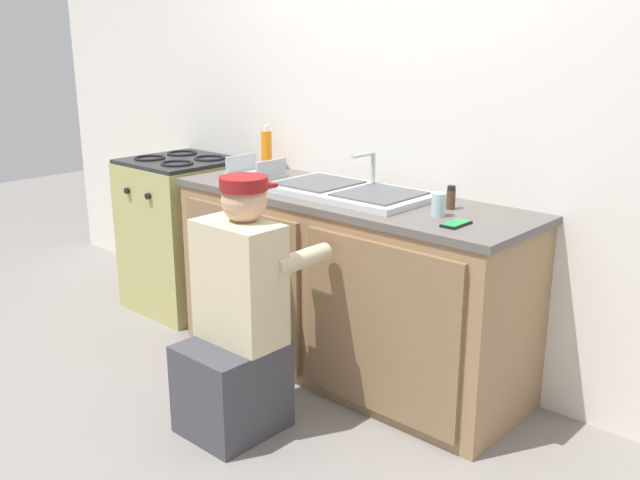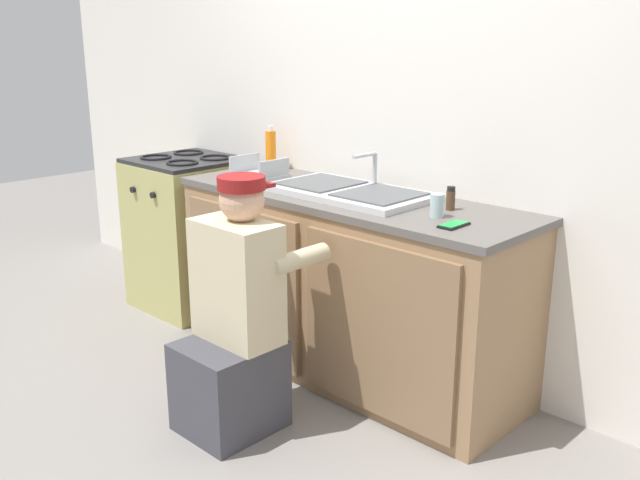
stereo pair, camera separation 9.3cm
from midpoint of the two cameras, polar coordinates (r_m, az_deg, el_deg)
The scene contains 12 objects.
ground_plane at distance 3.54m, azimuth -0.38°, elevation -11.77°, with size 12.00×12.00×0.00m, color gray.
back_wall at distance 3.64m, azimuth 6.85°, elevation 9.61°, with size 6.00×0.10×2.50m, color silver.
counter_cabinet at distance 3.56m, azimuth 2.89°, elevation -3.90°, with size 1.85×0.62×0.88m.
countertop at distance 3.43m, azimuth 3.10°, elevation 3.32°, with size 1.89×0.62×0.04m, color #5B5651.
sink_double_basin at distance 3.43m, azimuth 3.13°, elevation 3.92°, with size 0.80×0.44×0.19m.
stove_range at distance 4.49m, azimuth -9.82°, elevation 0.59°, with size 0.60×0.62×0.95m.
plumber_person at distance 3.07m, azimuth -5.96°, elevation -6.94°, with size 0.42×0.61×1.10m.
cell_phone at distance 2.93m, azimuth 11.56°, elevation 1.19°, with size 0.07×0.14×0.01m.
soap_bottle_orange at distance 4.07m, azimuth -3.30°, elevation 7.22°, with size 0.06×0.06×0.25m.
dish_rack_tray at distance 3.86m, azimuth -4.20°, elevation 5.37°, with size 0.28×0.22×0.11m.
water_glass at distance 3.05m, azimuth 10.22°, elevation 2.72°, with size 0.06×0.06×0.10m.
spice_bottle_pepper at distance 3.19m, azimuth 11.24°, elevation 3.27°, with size 0.04×0.04×0.10m.
Camera 2 is at (2.22, -2.20, 1.66)m, focal length 40.00 mm.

